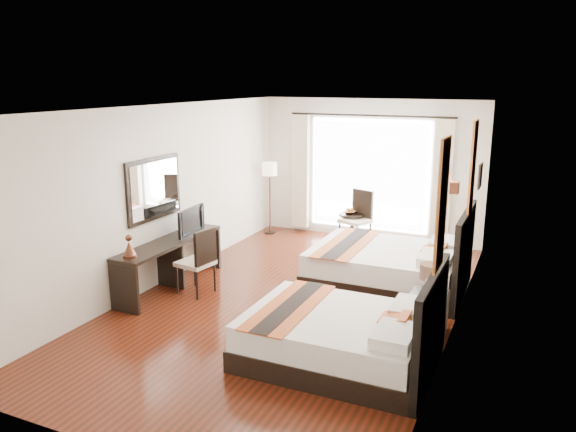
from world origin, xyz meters
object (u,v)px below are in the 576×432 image
at_px(vase, 429,294).
at_px(fruit_bowl, 350,213).
at_px(table_lamp, 430,274).
at_px(side_table, 351,228).
at_px(console_desk, 170,264).
at_px(desk_chair, 197,273).
at_px(bed_far, 392,266).
at_px(nightstand, 427,314).
at_px(window_chair, 356,229).
at_px(television, 187,220).
at_px(bed_near, 344,336).
at_px(floor_lamp, 270,174).

xyz_separation_m(vase, fruit_bowl, (-2.21, 3.57, 0.05)).
bearing_deg(table_lamp, side_table, 121.88).
relative_size(console_desk, desk_chair, 2.16).
distance_m(bed_far, side_table, 2.45).
distance_m(nightstand, console_desk, 3.96).
xyz_separation_m(desk_chair, window_chair, (1.43, 3.39, 0.02)).
xyz_separation_m(side_table, window_chair, (0.13, -0.14, 0.03)).
distance_m(table_lamp, television, 3.96).
bearing_deg(table_lamp, vase, -79.53).
height_order(desk_chair, side_table, desk_chair).
distance_m(table_lamp, vase, 0.26).
xyz_separation_m(bed_near, floor_lamp, (-3.20, 4.61, 0.95)).
bearing_deg(television, desk_chair, -139.85).
relative_size(nightstand, window_chair, 0.51).
xyz_separation_m(bed_far, nightstand, (0.82, -1.44, -0.07)).
xyz_separation_m(floor_lamp, fruit_bowl, (1.75, -0.01, -0.65)).
xyz_separation_m(desk_chair, side_table, (1.30, 3.53, -0.01)).
xyz_separation_m(desk_chair, floor_lamp, (-0.48, 3.50, 0.96)).
relative_size(television, fruit_bowl, 3.29).
bearing_deg(window_chair, side_table, -116.92).
height_order(console_desk, side_table, console_desk).
relative_size(vase, desk_chair, 0.14).
relative_size(fruit_bowl, window_chair, 0.21).
height_order(television, fruit_bowl, television).
bearing_deg(table_lamp, bed_near, -121.24).
distance_m(vase, window_chair, 4.02).
xyz_separation_m(table_lamp, television, (-3.93, 0.43, 0.19)).
xyz_separation_m(bed_near, window_chair, (-1.29, 4.49, 0.02)).
bearing_deg(side_table, vase, -58.91).
bearing_deg(bed_far, console_desk, -155.38).
distance_m(bed_far, window_chair, 2.25).
height_order(desk_chair, fruit_bowl, desk_chair).
bearing_deg(table_lamp, floor_lamp, 138.94).
bearing_deg(fruit_bowl, nightstand, -57.77).
distance_m(vase, desk_chair, 3.48).
relative_size(television, side_table, 1.28).
height_order(table_lamp, vase, table_lamp).
height_order(television, floor_lamp, floor_lamp).
bearing_deg(fruit_bowl, window_chair, -32.87).
bearing_deg(fruit_bowl, bed_near, -72.44).
relative_size(table_lamp, console_desk, 0.19).
bearing_deg(vase, television, 171.60).
xyz_separation_m(bed_far, floor_lamp, (-3.11, 2.03, 0.93)).
distance_m(bed_far, television, 3.32).
bearing_deg(floor_lamp, fruit_bowl, -0.25).
bearing_deg(side_table, bed_near, -72.95).
height_order(vase, fruit_bowl, fruit_bowl).
height_order(bed_near, table_lamp, bed_near).
height_order(nightstand, desk_chair, desk_chair).
distance_m(bed_near, window_chair, 4.67).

